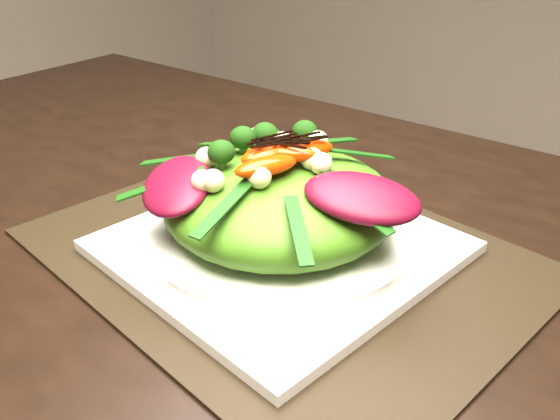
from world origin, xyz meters
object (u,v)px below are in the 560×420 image
Objects in this scene: lettuce_mound at (280,201)px; orange_segment at (275,149)px; plate_base at (280,246)px; salad_bowl at (280,233)px; placemat at (280,253)px; dining_table at (273,293)px.

lettuce_mound is 3.55× the size of orange_segment.
orange_segment is at bearing 142.23° from plate_base.
orange_segment reaches higher than salad_bowl.
orange_segment is (-0.01, 0.01, 0.10)m from placemat.
orange_segment is at bearing 125.76° from dining_table.
salad_bowl is (-0.02, 0.03, 0.04)m from dining_table.
plate_base reaches higher than placemat.
orange_segment reaches higher than lettuce_mound.
plate_base is (-0.02, 0.03, 0.03)m from dining_table.
lettuce_mound is (-0.00, 0.00, 0.03)m from salad_bowl.
dining_table reaches higher than plate_base.
dining_table is 0.04m from placemat.
salad_bowl is at bearing 0.00° from plate_base.
plate_base is at bearing 117.49° from dining_table.
dining_table is 0.06m from salad_bowl.
placemat is 1.77× the size of salad_bowl.
placemat is 0.06m from lettuce_mound.
orange_segment reaches higher than placemat.
placemat is (-0.02, 0.03, 0.02)m from dining_table.
plate_base is at bearing 0.00° from salad_bowl.
placemat is at bearing 0.00° from salad_bowl.
salad_bowl is 1.19× the size of lettuce_mound.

